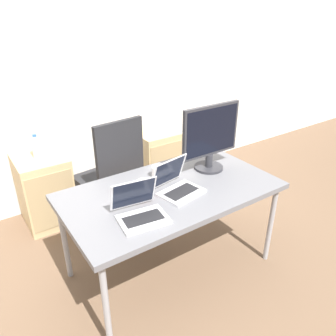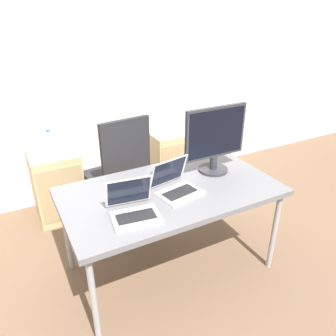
# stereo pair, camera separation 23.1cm
# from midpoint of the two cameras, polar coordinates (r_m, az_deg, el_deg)

# --- Properties ---
(ground_plane) EXTENTS (14.00, 14.00, 0.00)m
(ground_plane) POSITION_cam_midpoint_polar(r_m,az_deg,el_deg) (2.79, 2.91, -16.83)
(ground_plane) COLOR brown
(wall_back) EXTENTS (10.00, 0.05, 2.60)m
(wall_back) POSITION_cam_midpoint_polar(r_m,az_deg,el_deg) (3.45, -9.82, 15.95)
(wall_back) COLOR silver
(wall_back) RESTS_ON ground_plane
(desk) EXTENTS (1.54, 0.85, 0.73)m
(desk) POSITION_cam_midpoint_polar(r_m,az_deg,el_deg) (2.37, 3.28, -4.77)
(desk) COLOR slate
(desk) RESTS_ON ground_plane
(office_chair) EXTENTS (0.56, 0.58, 1.10)m
(office_chair) POSITION_cam_midpoint_polar(r_m,az_deg,el_deg) (3.05, -6.43, -2.97)
(office_chair) COLOR #232326
(office_chair) RESTS_ON ground_plane
(cabinet_left) EXTENTS (0.44, 0.50, 0.68)m
(cabinet_left) POSITION_cam_midpoint_polar(r_m,az_deg,el_deg) (3.36, -16.93, -2.62)
(cabinet_left) COLOR tan
(cabinet_left) RESTS_ON ground_plane
(cabinet_right) EXTENTS (0.44, 0.50, 0.68)m
(cabinet_right) POSITION_cam_midpoint_polar(r_m,az_deg,el_deg) (3.73, 1.70, 1.59)
(cabinet_right) COLOR tan
(cabinet_right) RESTS_ON ground_plane
(water_bottle) EXTENTS (0.08, 0.08, 0.22)m
(water_bottle) POSITION_cam_midpoint_polar(r_m,az_deg,el_deg) (3.18, -17.97, 4.37)
(water_bottle) COLOR silver
(water_bottle) RESTS_ON cabinet_left
(laptop_left) EXTENTS (0.32, 0.32, 0.23)m
(laptop_left) POSITION_cam_midpoint_polar(r_m,az_deg,el_deg) (2.05, -2.81, -7.16)
(laptop_left) COLOR silver
(laptop_left) RESTS_ON desk
(laptop_right) EXTENTS (0.33, 0.33, 0.23)m
(laptop_right) POSITION_cam_midpoint_polar(r_m,az_deg,el_deg) (2.29, 4.29, -3.19)
(laptop_right) COLOR silver
(laptop_right) RESTS_ON desk
(monitor) EXTENTS (0.52, 0.23, 0.52)m
(monitor) POSITION_cam_midpoint_polar(r_m,az_deg,el_deg) (2.53, 10.81, 4.94)
(monitor) COLOR #2D2D33
(monitor) RESTS_ON desk
(coffee_cup_white) EXTENTS (0.08, 0.08, 0.09)m
(coffee_cup_white) POSITION_cam_midpoint_polar(r_m,az_deg,el_deg) (2.49, 1.12, -0.63)
(coffee_cup_white) COLOR white
(coffee_cup_white) RESTS_ON desk
(coffee_cup_brown) EXTENTS (0.09, 0.09, 0.10)m
(coffee_cup_brown) POSITION_cam_midpoint_polar(r_m,az_deg,el_deg) (2.28, -1.68, -3.24)
(coffee_cup_brown) COLOR maroon
(coffee_cup_brown) RESTS_ON desk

